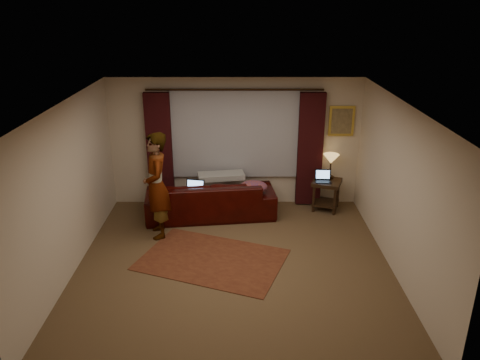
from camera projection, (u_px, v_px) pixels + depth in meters
name	position (u px, v px, depth m)	size (l,w,h in m)	color
floor	(234.00, 265.00, 7.52)	(5.00, 5.00, 0.01)	brown
ceiling	(233.00, 105.00, 6.58)	(5.00, 5.00, 0.02)	silver
wall_back	(235.00, 143.00, 9.38)	(5.00, 0.02, 2.60)	beige
wall_front	(231.00, 285.00, 4.72)	(5.00, 0.02, 2.60)	beige
wall_left	(68.00, 190.00, 7.04)	(0.02, 5.00, 2.60)	beige
wall_right	(399.00, 190.00, 7.05)	(0.02, 5.00, 2.60)	beige
sheer_curtain	(235.00, 134.00, 9.25)	(2.50, 0.05, 1.80)	#9F9EA6
drape_left	(160.00, 150.00, 9.32)	(0.50, 0.14, 2.30)	black
drape_right	(310.00, 150.00, 9.32)	(0.50, 0.14, 2.30)	black
curtain_rod	(235.00, 90.00, 8.88)	(0.04, 0.04, 3.40)	black
picture_frame	(341.00, 121.00, 9.19)	(0.50, 0.04, 0.60)	gold
sofa	(210.00, 192.00, 9.07)	(2.49, 1.08, 1.00)	black
throw_blanket	(221.00, 163.00, 9.10)	(0.90, 0.36, 0.11)	#9B9A95
clothing_pile	(253.00, 187.00, 8.98)	(0.54, 0.42, 0.23)	brown
laptop_sofa	(193.00, 189.00, 8.87)	(0.35, 0.38, 0.26)	black
area_rug	(212.00, 259.00, 7.67)	(2.26, 1.51, 0.01)	#602D19
end_table	(326.00, 195.00, 9.40)	(0.54, 0.54, 0.62)	black
tiffany_lamp	(331.00, 166.00, 9.33)	(0.31, 0.31, 0.50)	olive
laptop_table	(323.00, 177.00, 9.18)	(0.30, 0.33, 0.22)	black
person	(157.00, 186.00, 8.14)	(0.56, 0.56, 1.91)	#9B9A95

